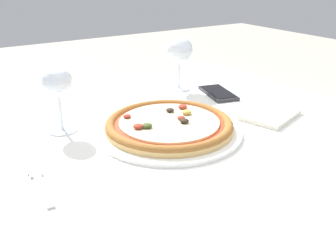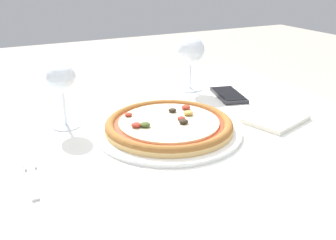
{
  "view_description": "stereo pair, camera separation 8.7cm",
  "coord_description": "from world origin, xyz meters",
  "px_view_note": "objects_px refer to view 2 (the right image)",
  "views": [
    {
      "loc": [
        -0.38,
        -0.67,
        1.07
      ],
      "look_at": [
        0.05,
        0.0,
        0.74
      ],
      "focal_mm": 40.0,
      "sensor_mm": 36.0,
      "label": 1
    },
    {
      "loc": [
        -0.31,
        -0.71,
        1.07
      ],
      "look_at": [
        0.05,
        0.0,
        0.74
      ],
      "focal_mm": 40.0,
      "sensor_mm": 36.0,
      "label": 2
    }
  ],
  "objects_px": {
    "wine_glass_far_left": "(191,52)",
    "fork": "(32,174)",
    "wine_glass_far_right": "(61,81)",
    "cell_phone": "(229,95)",
    "pizza_plate": "(168,125)",
    "dining_table": "(150,170)"
  },
  "relations": [
    {
      "from": "pizza_plate",
      "to": "wine_glass_far_left",
      "type": "distance_m",
      "value": 0.35
    },
    {
      "from": "pizza_plate",
      "to": "wine_glass_far_left",
      "type": "xyz_separation_m",
      "value": [
        0.21,
        0.26,
        0.1
      ]
    },
    {
      "from": "dining_table",
      "to": "fork",
      "type": "distance_m",
      "value": 0.29
    },
    {
      "from": "pizza_plate",
      "to": "wine_glass_far_left",
      "type": "relative_size",
      "value": 2.05
    },
    {
      "from": "wine_glass_far_left",
      "to": "cell_phone",
      "type": "xyz_separation_m",
      "value": [
        0.07,
        -0.11,
        -0.11
      ]
    },
    {
      "from": "wine_glass_far_left",
      "to": "fork",
      "type": "bearing_deg",
      "value": -148.18
    },
    {
      "from": "dining_table",
      "to": "pizza_plate",
      "type": "bearing_deg",
      "value": 5.79
    },
    {
      "from": "pizza_plate",
      "to": "fork",
      "type": "xyz_separation_m",
      "value": [
        -0.32,
        -0.06,
        -0.01
      ]
    },
    {
      "from": "pizza_plate",
      "to": "fork",
      "type": "height_order",
      "value": "pizza_plate"
    },
    {
      "from": "wine_glass_far_left",
      "to": "wine_glass_far_right",
      "type": "distance_m",
      "value": 0.43
    },
    {
      "from": "wine_glass_far_left",
      "to": "wine_glass_far_right",
      "type": "bearing_deg",
      "value": -163.99
    },
    {
      "from": "pizza_plate",
      "to": "cell_phone",
      "type": "distance_m",
      "value": 0.31
    },
    {
      "from": "dining_table",
      "to": "wine_glass_far_right",
      "type": "bearing_deg",
      "value": 136.86
    },
    {
      "from": "pizza_plate",
      "to": "cell_phone",
      "type": "bearing_deg",
      "value": 28.31
    },
    {
      "from": "wine_glass_far_left",
      "to": "cell_phone",
      "type": "height_order",
      "value": "wine_glass_far_left"
    },
    {
      "from": "cell_phone",
      "to": "dining_table",
      "type": "bearing_deg",
      "value": -154.76
    },
    {
      "from": "wine_glass_far_right",
      "to": "cell_phone",
      "type": "relative_size",
      "value": 0.99
    },
    {
      "from": "pizza_plate",
      "to": "cell_phone",
      "type": "relative_size",
      "value": 2.15
    },
    {
      "from": "wine_glass_far_right",
      "to": "fork",
      "type": "bearing_deg",
      "value": -117.97
    },
    {
      "from": "fork",
      "to": "dining_table",
      "type": "bearing_deg",
      "value": 12.53
    },
    {
      "from": "wine_glass_far_right",
      "to": "pizza_plate",
      "type": "bearing_deg",
      "value": -34.43
    },
    {
      "from": "cell_phone",
      "to": "wine_glass_far_left",
      "type": "bearing_deg",
      "value": 121.35
    }
  ]
}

